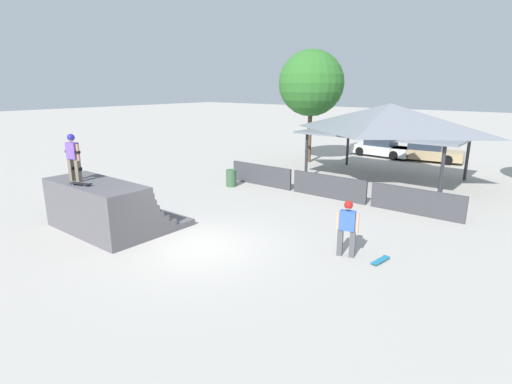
{
  "coord_description": "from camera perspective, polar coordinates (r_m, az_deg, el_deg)",
  "views": [
    {
      "loc": [
        8.8,
        -8.05,
        4.97
      ],
      "look_at": [
        -0.52,
        3.57,
        0.97
      ],
      "focal_mm": 28.0,
      "sensor_mm": 36.0,
      "label": 1
    }
  ],
  "objects": [
    {
      "name": "parked_car_white",
      "position": [
        30.11,
        17.48,
        5.99
      ],
      "size": [
        4.41,
        2.05,
        1.27
      ],
      "rotation": [
        0.0,
        0.0,
        -0.1
      ],
      "color": "silver",
      "rests_on": "ground"
    },
    {
      "name": "skater_on_deck",
      "position": [
        14.91,
        -24.69,
        4.91
      ],
      "size": [
        0.71,
        0.29,
        1.63
      ],
      "rotation": [
        0.0,
        0.0,
        0.19
      ],
      "color": "#6B6051",
      "rests_on": "quarter_pipe_ramp"
    },
    {
      "name": "quarter_pipe_ramp",
      "position": [
        15.03,
        -20.63,
        -2.2
      ],
      "size": [
        4.2,
        3.4,
        1.77
      ],
      "color": "#565459",
      "rests_on": "ground"
    },
    {
      "name": "parked_car_tan",
      "position": [
        29.3,
        23.18,
        5.24
      ],
      "size": [
        4.68,
        2.17,
        1.27
      ],
      "rotation": [
        0.0,
        0.0,
        0.13
      ],
      "color": "tan",
      "rests_on": "ground"
    },
    {
      "name": "tree_beside_pavilion",
      "position": [
        26.52,
        7.89,
        15.12
      ],
      "size": [
        4.16,
        4.16,
        7.17
      ],
      "color": "brown",
      "rests_on": "ground"
    },
    {
      "name": "skateboard_on_ground",
      "position": [
        12.3,
        17.39,
        -9.26
      ],
      "size": [
        0.31,
        0.79,
        0.09
      ],
      "rotation": [
        0.0,
        0.0,
        1.42
      ],
      "color": "green",
      "rests_on": "ground"
    },
    {
      "name": "bystander_walking",
      "position": [
        12.08,
        12.91,
        -4.49
      ],
      "size": [
        0.68,
        0.34,
        1.73
      ],
      "rotation": [
        0.0,
        0.0,
        3.42
      ],
      "color": "#4C4C51",
      "rests_on": "ground"
    },
    {
      "name": "skateboard_on_deck",
      "position": [
        14.37,
        -23.7,
        1.09
      ],
      "size": [
        0.83,
        0.44,
        0.09
      ],
      "rotation": [
        0.0,
        0.0,
        0.32
      ],
      "color": "blue",
      "rests_on": "quarter_pipe_ramp"
    },
    {
      "name": "pavilion_shelter",
      "position": [
        22.41,
        18.5,
        9.88
      ],
      "size": [
        8.16,
        5.85,
        4.06
      ],
      "color": "#2D2D33",
      "rests_on": "ground"
    },
    {
      "name": "trash_bin",
      "position": [
        20.23,
        -3.55,
        2.01
      ],
      "size": [
        0.52,
        0.52,
        0.85
      ],
      "primitive_type": "cylinder",
      "color": "#385B3D",
      "rests_on": "ground"
    },
    {
      "name": "ground_plane",
      "position": [
        12.92,
        -8.22,
        -7.77
      ],
      "size": [
        160.0,
        160.0,
        0.0
      ],
      "primitive_type": "plane",
      "color": "#ADA8A0"
    },
    {
      "name": "barrier_fence",
      "position": [
        18.36,
        10.31,
        0.76
      ],
      "size": [
        11.42,
        0.12,
        1.05
      ],
      "color": "#3D3D42",
      "rests_on": "ground"
    }
  ]
}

